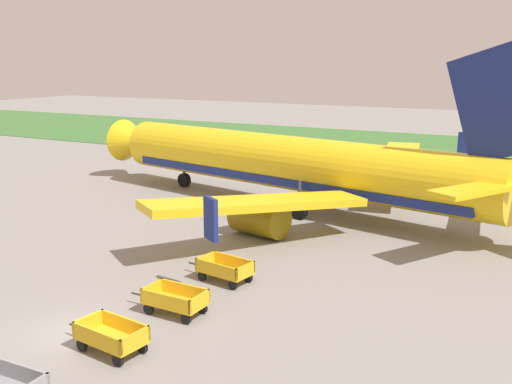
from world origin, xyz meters
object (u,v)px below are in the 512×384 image
(baggage_cart_third_in_row, at_px, (111,336))
(airplane, at_px, (301,166))
(baggage_cart_fourth_in_row, at_px, (175,300))
(baggage_cart_far_end, at_px, (225,269))

(baggage_cart_third_in_row, bearing_deg, airplane, 96.02)
(baggage_cart_fourth_in_row, bearing_deg, baggage_cart_far_end, 90.82)
(airplane, xyz_separation_m, baggage_cart_third_in_row, (2.31, -21.93, -2.45))
(baggage_cart_third_in_row, distance_m, baggage_cart_fourth_in_row, 3.70)
(airplane, height_order, baggage_cart_far_end, airplane)
(airplane, relative_size, baggage_cart_far_end, 10.34)
(baggage_cart_third_in_row, distance_m, baggage_cart_far_end, 7.75)
(baggage_cart_third_in_row, relative_size, baggage_cart_fourth_in_row, 1.01)
(airplane, height_order, baggage_cart_fourth_in_row, airplane)
(airplane, distance_m, baggage_cart_fourth_in_row, 18.55)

